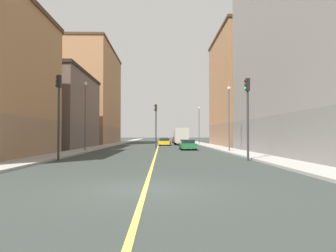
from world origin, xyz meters
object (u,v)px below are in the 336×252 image
object	(u,v)px
box_truck	(181,136)
car_yellow	(164,142)
traffic_light_median_far	(156,120)
street_lamp_right_near	(85,109)
car_white	(165,141)
building_left_near	(313,26)
building_right_distant	(92,97)
traffic_light_right_near	(59,105)
car_green	(188,145)
street_lamp_left_far	(199,121)
car_red	(176,140)
traffic_light_left_near	(247,107)
street_lamp_left_near	(229,112)
building_left_mid	(245,90)
building_right_midblock	(55,110)

from	to	relation	value
box_truck	car_yellow	bearing A→B (deg)	-132.07
traffic_light_median_far	car_yellow	bearing A→B (deg)	83.95
street_lamp_right_near	car_white	world-z (taller)	street_lamp_right_near
building_left_near	building_right_distant	distance (m)	49.24
traffic_light_right_near	car_green	size ratio (longest dim) A/B	1.52
street_lamp_left_far	car_green	world-z (taller)	street_lamp_left_far
traffic_light_median_far	street_lamp_left_far	world-z (taller)	street_lamp_left_far
traffic_light_median_far	street_lamp_right_near	bearing A→B (deg)	-131.98
street_lamp_right_near	car_red	bearing A→B (deg)	73.17
car_yellow	box_truck	world-z (taller)	box_truck
car_green	traffic_light_left_near	bearing A→B (deg)	-79.63
traffic_light_right_near	street_lamp_left_far	distance (m)	41.57
traffic_light_right_near	car_yellow	xyz separation A→B (m)	(7.88, 32.82, -3.35)
car_green	street_lamp_left_near	bearing A→B (deg)	-52.60
building_left_mid	car_yellow	world-z (taller)	building_left_mid
traffic_light_left_near	car_white	bearing A→B (deg)	96.95
traffic_light_left_near	street_lamp_left_far	xyz separation A→B (m)	(1.02, 38.91, 0.58)
building_left_mid	car_white	size ratio (longest dim) A/B	4.49
building_right_midblock	street_lamp_left_far	distance (m)	27.99
building_left_near	street_lamp_left_near	size ratio (longest dim) A/B	3.63
street_lamp_left_far	car_green	distance (m)	23.10
street_lamp_right_near	traffic_light_right_near	bearing A→B (deg)	-85.39
street_lamp_left_near	box_truck	world-z (taller)	street_lamp_left_near
building_left_near	building_left_mid	xyz separation A→B (m)	(0.00, 23.88, -2.54)
traffic_light_median_far	car_red	size ratio (longest dim) A/B	1.50
traffic_light_median_far	box_truck	xyz separation A→B (m)	(4.36, 15.60, -2.24)
building_right_midblock	traffic_light_left_near	world-z (taller)	building_right_midblock
street_lamp_left_near	car_red	size ratio (longest dim) A/B	1.73
building_left_near	traffic_light_median_far	world-z (taller)	building_left_near
box_truck	traffic_light_right_near	bearing A→B (deg)	-106.82
traffic_light_right_near	street_lamp_right_near	world-z (taller)	street_lamp_right_near
traffic_light_median_far	building_left_near	bearing A→B (deg)	-46.21
street_lamp_left_near	street_lamp_right_near	world-z (taller)	street_lamp_right_near
building_right_distant	street_lamp_left_near	world-z (taller)	building_right_distant
building_right_midblock	building_right_distant	size ratio (longest dim) A/B	0.70
box_truck	car_green	bearing A→B (deg)	-91.04
building_left_mid	traffic_light_median_far	size ratio (longest dim) A/B	3.08
car_red	box_truck	world-z (taller)	box_truck
car_red	car_yellow	size ratio (longest dim) A/B	0.87
building_right_distant	traffic_light_median_far	size ratio (longest dim) A/B	4.12
car_green	street_lamp_right_near	bearing A→B (deg)	-159.68
street_lamp_left_far	car_yellow	world-z (taller)	street_lamp_left_far
traffic_light_median_far	traffic_light_left_near	bearing A→B (deg)	-71.21
traffic_light_median_far	building_left_mid	bearing A→B (deg)	31.20
traffic_light_left_near	street_lamp_left_far	bearing A→B (deg)	88.50
traffic_light_left_near	car_white	xyz separation A→B (m)	(-5.57, 45.72, -3.25)
traffic_light_left_near	building_left_mid	bearing A→B (deg)	75.74
street_lamp_right_near	building_left_near	bearing A→B (deg)	-16.87
traffic_light_left_near	car_green	distance (m)	17.07
traffic_light_right_near	building_left_near	bearing A→B (deg)	14.65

